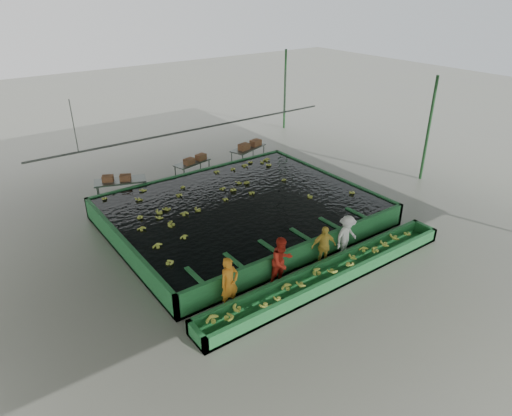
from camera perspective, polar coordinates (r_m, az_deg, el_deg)
ground at (r=17.54m, az=0.96°, el=-3.52°), size 80.00×80.00×0.00m
shed_roof at (r=15.65m, az=1.10°, el=12.54°), size 20.00×22.00×0.04m
shed_posts at (r=16.43m, az=1.03°, el=4.05°), size 20.00×22.00×5.00m
flotation_tank at (r=18.40m, az=-1.83°, el=-0.41°), size 10.00×8.00×0.90m
tank_water at (r=18.22m, az=-1.85°, el=0.72°), size 9.70×7.70×0.00m
sorting_trough at (r=15.13m, az=9.25°, el=-8.18°), size 10.00×1.00×0.50m
cableway_rail at (r=20.25m, az=-7.61°, el=9.71°), size 0.08×0.08×14.00m
rail_hanger_left at (r=18.25m, az=-21.82°, el=9.46°), size 0.04×0.04×2.00m
rail_hanger_right at (r=22.72m, az=3.66°, el=14.33°), size 0.04×0.04×2.00m
worker_a at (r=13.54m, az=-3.33°, el=-9.41°), size 0.64×0.44×1.69m
worker_b at (r=14.49m, az=3.26°, el=-6.70°), size 0.85×0.68×1.70m
worker_c at (r=15.58m, az=8.44°, el=-4.77°), size 0.97×0.64×1.52m
worker_d at (r=16.27m, az=11.26°, el=-3.48°), size 1.07×0.70×1.57m
packing_table_left at (r=20.97m, az=-16.46°, el=2.11°), size 2.34×1.53×0.99m
packing_table_mid at (r=22.79m, az=-7.93°, el=4.74°), size 1.97×1.16×0.84m
packing_table_right at (r=24.30m, az=-1.00°, el=6.53°), size 2.21×1.41×0.94m
box_stack_left at (r=20.75m, az=-16.99°, el=3.28°), size 1.22×0.86×0.26m
box_stack_mid at (r=22.63m, az=-7.60°, el=5.76°), size 1.32×0.66×0.27m
box_stack_right at (r=24.13m, az=-0.77°, el=7.56°), size 1.49×0.67×0.31m
floating_bananas at (r=18.83m, az=-3.22°, el=1.57°), size 8.81×6.01×0.12m
trough_bananas at (r=15.05m, az=9.29°, el=-7.71°), size 8.49×0.57×0.11m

